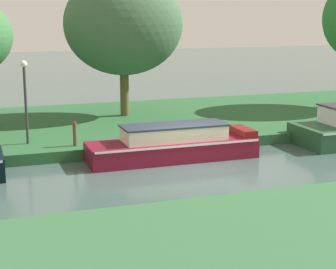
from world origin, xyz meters
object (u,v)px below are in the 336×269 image
(willow_tree_centre, at_px, (124,24))
(mooring_post_near, at_px, (75,134))
(lamp_post, at_px, (25,92))
(maroon_barge, at_px, (174,145))

(willow_tree_centre, relative_size, mooring_post_near, 7.40)
(lamp_post, bearing_deg, maroon_barge, -26.70)
(willow_tree_centre, xyz_separation_m, mooring_post_near, (-3.22, -5.16, -3.68))
(willow_tree_centre, bearing_deg, lamp_post, -138.15)
(willow_tree_centre, relative_size, lamp_post, 2.14)
(willow_tree_centre, bearing_deg, mooring_post_near, -121.96)
(maroon_barge, relative_size, mooring_post_near, 6.87)
(maroon_barge, height_order, mooring_post_near, mooring_post_near)
(maroon_barge, distance_m, willow_tree_centre, 7.75)
(lamp_post, relative_size, mooring_post_near, 3.45)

